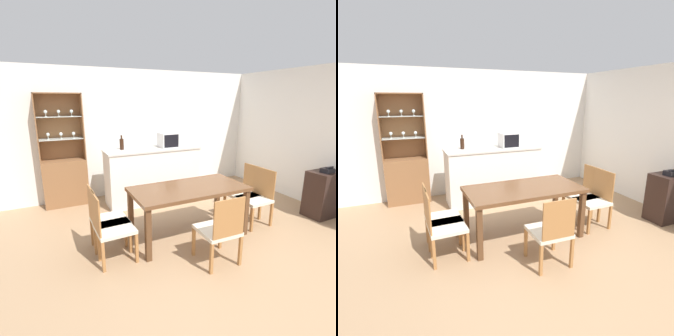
% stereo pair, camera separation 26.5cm
% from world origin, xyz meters
% --- Properties ---
extents(ground_plane, '(18.00, 18.00, 0.00)m').
position_xyz_m(ground_plane, '(0.00, 0.00, 0.00)').
color(ground_plane, '#A37F5B').
extents(wall_back, '(6.80, 0.06, 2.55)m').
position_xyz_m(wall_back, '(0.00, 2.63, 1.27)').
color(wall_back, white).
rests_on(wall_back, ground_plane).
extents(wall_right, '(0.06, 4.60, 2.55)m').
position_xyz_m(wall_right, '(2.58, 0.30, 1.27)').
color(wall_right, white).
rests_on(wall_right, ground_plane).
extents(kitchen_counter, '(1.83, 0.58, 1.05)m').
position_xyz_m(kitchen_counter, '(-0.07, 1.92, 0.53)').
color(kitchen_counter, white).
rests_on(kitchen_counter, ground_plane).
extents(display_cabinet, '(0.78, 0.33, 2.07)m').
position_xyz_m(display_cabinet, '(-1.64, 2.44, 0.61)').
color(display_cabinet, brown).
rests_on(display_cabinet, ground_plane).
extents(dining_table, '(1.65, 0.81, 0.75)m').
position_xyz_m(dining_table, '(-0.14, 0.41, 0.66)').
color(dining_table, brown).
rests_on(dining_table, ground_plane).
extents(dining_chair_side_left_near, '(0.46, 0.46, 0.89)m').
position_xyz_m(dining_chair_side_left_near, '(-1.31, 0.28, 0.44)').
color(dining_chair_side_left_near, beige).
rests_on(dining_chair_side_left_near, ground_plane).
extents(dining_chair_side_right_far, '(0.48, 0.48, 0.89)m').
position_xyz_m(dining_chair_side_right_far, '(1.03, 0.53, 0.44)').
color(dining_chair_side_right_far, beige).
rests_on(dining_chair_side_right_far, ground_plane).
extents(dining_chair_side_right_near, '(0.46, 0.46, 0.89)m').
position_xyz_m(dining_chair_side_right_near, '(1.03, 0.29, 0.44)').
color(dining_chair_side_right_near, beige).
rests_on(dining_chair_side_right_near, ground_plane).
extents(dining_chair_head_near, '(0.46, 0.46, 0.89)m').
position_xyz_m(dining_chair_head_near, '(-0.14, -0.35, 0.44)').
color(dining_chair_head_near, beige).
rests_on(dining_chair_head_near, ground_plane).
extents(dining_chair_side_left_far, '(0.46, 0.46, 0.89)m').
position_xyz_m(dining_chair_side_left_far, '(-1.31, 0.53, 0.44)').
color(dining_chair_side_left_far, beige).
rests_on(dining_chair_side_left_far, ground_plane).
extents(microwave, '(0.47, 0.33, 0.28)m').
position_xyz_m(microwave, '(0.32, 1.93, 1.19)').
color(microwave, silver).
rests_on(microwave, kitchen_counter).
extents(wine_bottle, '(0.08, 0.08, 0.27)m').
position_xyz_m(wine_bottle, '(-0.63, 2.06, 1.16)').
color(wine_bottle, black).
rests_on(wine_bottle, kitchen_counter).
extents(side_cabinet, '(0.54, 0.39, 0.79)m').
position_xyz_m(side_cabinet, '(2.28, 0.00, 0.40)').
color(side_cabinet, black).
rests_on(side_cabinet, ground_plane).
extents(telephone, '(0.18, 0.15, 0.11)m').
position_xyz_m(telephone, '(2.22, -0.05, 0.83)').
color(telephone, black).
rests_on(telephone, side_cabinet).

